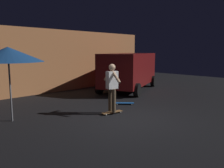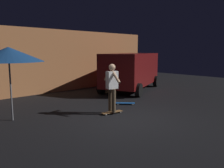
{
  "view_description": "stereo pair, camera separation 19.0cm",
  "coord_description": "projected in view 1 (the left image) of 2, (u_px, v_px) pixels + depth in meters",
  "views": [
    {
      "loc": [
        -5.38,
        -4.69,
        2.19
      ],
      "look_at": [
        0.12,
        0.82,
        1.05
      ],
      "focal_mm": 36.77,
      "sensor_mm": 36.0,
      "label": 1
    },
    {
      "loc": [
        -5.24,
        -4.82,
        2.19
      ],
      "look_at": [
        0.12,
        0.82,
        1.05
      ],
      "focal_mm": 36.77,
      "sensor_mm": 36.0,
      "label": 2
    }
  ],
  "objects": [
    {
      "name": "low_building",
      "position": [
        36.0,
        60.0,
        12.9
      ],
      "size": [
        13.56,
        3.14,
        3.28
      ],
      "color": "#C67A47",
      "rests_on": "ground_plane"
    },
    {
      "name": "skateboard_spare",
      "position": [
        124.0,
        103.0,
        9.37
      ],
      "size": [
        0.69,
        0.7,
        0.07
      ],
      "color": "#1959B2",
      "rests_on": "ground_plane"
    },
    {
      "name": "patio_umbrella",
      "position": [
        8.0,
        54.0,
        6.88
      ],
      "size": [
        2.1,
        2.1,
        2.3
      ],
      "color": "slate",
      "rests_on": "ground_plane"
    },
    {
      "name": "ground_plane",
      "position": [
        127.0,
        119.0,
        7.36
      ],
      "size": [
        28.0,
        28.0,
        0.0
      ],
      "primitive_type": "plane",
      "color": "black"
    },
    {
      "name": "skateboard_ridden",
      "position": [
        112.0,
        112.0,
        8.01
      ],
      "size": [
        0.8,
        0.35,
        0.07
      ],
      "color": "olive",
      "rests_on": "ground_plane"
    },
    {
      "name": "parked_van",
      "position": [
        129.0,
        69.0,
        12.73
      ],
      "size": [
        4.98,
        3.63,
        2.03
      ],
      "color": "maroon",
      "rests_on": "ground_plane"
    },
    {
      "name": "skater",
      "position": [
        112.0,
        84.0,
        7.87
      ],
      "size": [
        0.42,
        0.98,
        1.67
      ],
      "color": "brown",
      "rests_on": "skateboard_ridden"
    }
  ]
}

